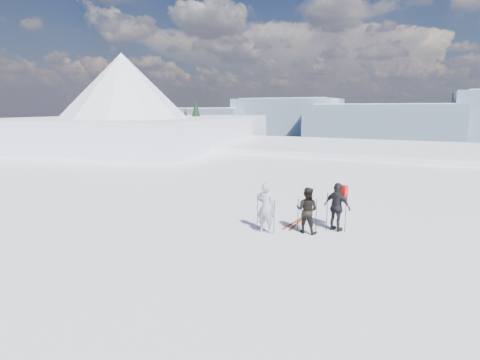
% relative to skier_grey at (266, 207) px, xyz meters
% --- Properties ---
extents(lake_basin, '(820.00, 820.00, 71.62)m').
position_rel_skier_grey_xyz_m(lake_basin, '(1.62, 26.89, -7.34)').
color(lake_basin, white).
rests_on(lake_basin, ground).
extents(far_mountain_range, '(770.00, 110.00, 53.00)m').
position_rel_skier_grey_xyz_m(far_mountain_range, '(31.22, 451.67, -8.03)').
color(far_mountain_range, slate).
rests_on(far_mountain_range, ground).
extents(near_ridge, '(31.37, 35.68, 25.62)m').
position_rel_skier_grey_xyz_m(near_ridge, '(-24.94, 26.23, -4.32)').
color(near_ridge, white).
rests_on(near_ridge, ground).
extents(skier_grey, '(0.62, 0.41, 1.68)m').
position_rel_skier_grey_xyz_m(skier_grey, '(0.00, 0.00, 0.00)').
color(skier_grey, '#969DA4').
rests_on(skier_grey, ground).
extents(skier_dark, '(0.77, 0.62, 1.53)m').
position_rel_skier_grey_xyz_m(skier_dark, '(1.23, 0.55, -0.08)').
color(skier_dark, black).
rests_on(skier_dark, ground).
extents(skier_pack, '(1.04, 0.70, 1.64)m').
position_rel_skier_grey_xyz_m(skier_pack, '(2.07, 1.17, -0.02)').
color(skier_pack, black).
rests_on(skier_pack, ground).
extents(backpack, '(0.40, 0.30, 0.53)m').
position_rel_skier_grey_xyz_m(backpack, '(2.15, 1.40, 1.06)').
color(backpack, red).
rests_on(backpack, skier_pack).
extents(ski_poles, '(2.65, 1.19, 1.31)m').
position_rel_skier_grey_xyz_m(ski_poles, '(1.13, 0.51, -0.22)').
color(ski_poles, black).
rests_on(ski_poles, ground).
extents(skis_loose, '(0.33, 1.70, 0.03)m').
position_rel_skier_grey_xyz_m(skis_loose, '(0.61, 1.32, -0.83)').
color(skis_loose, black).
rests_on(skis_loose, ground).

